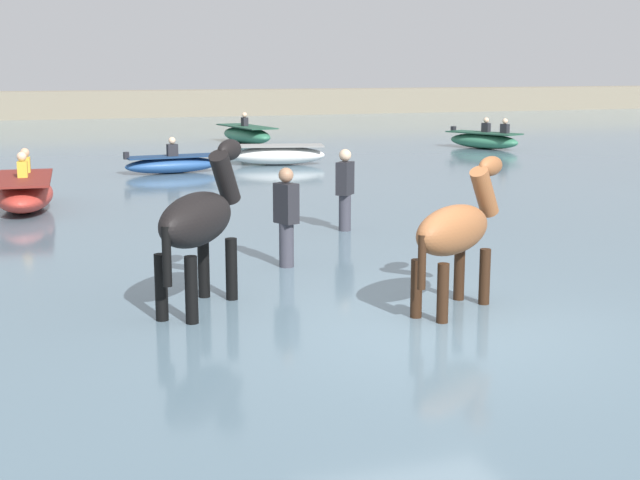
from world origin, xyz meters
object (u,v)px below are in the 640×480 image
person_onlooker_right (286,224)px  boat_near_starboard (24,193)px  boat_distant_east (247,135)px  boat_mid_outer (278,155)px  boat_mid_channel (172,164)px  person_wading_close (345,195)px  horse_trailing_black (200,223)px  boat_distant_west (484,140)px  horse_lead_chestnut (456,233)px

person_onlooker_right → boat_near_starboard: bearing=116.8°
boat_distant_east → boat_near_starboard: bearing=-120.9°
boat_near_starboard → boat_mid_outer: bearing=41.0°
boat_mid_outer → boat_mid_channel: size_ratio=1.10×
boat_mid_outer → boat_distant_east: 7.15m
boat_distant_east → person_wading_close: person_wading_close is taller
horse_trailing_black → person_wading_close: size_ratio=1.29×
boat_mid_outer → person_onlooker_right: 12.82m
horse_trailing_black → boat_distant_east: (6.09, 21.05, -0.66)m
boat_mid_outer → boat_distant_west: bearing=17.4°
horse_trailing_black → boat_near_starboard: (-1.70, 8.05, -0.65)m
boat_mid_channel → boat_distant_west: bearing=17.5°
horse_lead_chestnut → horse_trailing_black: (-2.65, 1.01, 0.10)m
horse_lead_chestnut → boat_distant_west: size_ratio=0.70×
person_wading_close → person_onlooker_right: same height
horse_trailing_black → boat_mid_outer: 14.90m
horse_trailing_black → boat_distant_east: size_ratio=0.61×
horse_lead_chestnut → boat_near_starboard: (-4.35, 9.05, -0.55)m
person_onlooker_right → boat_distant_east: bearing=76.7°
person_wading_close → boat_distant_east: bearing=80.5°
boat_distant_east → person_wading_close: 17.35m
boat_distant_west → boat_distant_east: (-6.89, 4.62, 0.03)m
boat_mid_channel → horse_trailing_black: bearing=-98.7°
boat_mid_outer → boat_distant_east: boat_distant_east is taller
boat_mid_channel → person_wading_close: (1.25, -9.04, 0.36)m
boat_near_starboard → horse_trailing_black: bearing=-78.1°
boat_distant_west → boat_mid_channel: size_ratio=1.11×
boat_mid_outer → boat_near_starboard: bearing=-139.0°
boat_mid_channel → boat_distant_east: boat_distant_east is taller
boat_near_starboard → person_onlooker_right: (3.22, -6.38, 0.27)m
boat_mid_outer → person_onlooker_right: person_onlooker_right is taller
boat_mid_outer → person_wading_close: size_ratio=1.68×
boat_distant_west → person_onlooker_right: (-11.46, -14.77, 0.31)m
boat_distant_east → boat_mid_channel: bearing=-116.9°
boat_mid_outer → person_wading_close: 10.21m
boat_distant_west → person_wading_close: bearing=-127.9°
boat_distant_east → boat_distant_west: bearing=-33.8°
boat_near_starboard → person_onlooker_right: size_ratio=1.82×
boat_mid_outer → boat_near_starboard: 9.04m
horse_lead_chestnut → boat_mid_outer: 15.19m
boat_mid_outer → boat_near_starboard: (-6.82, -5.93, 0.05)m
horse_lead_chestnut → boat_near_starboard: horse_lead_chestnut is taller
boat_mid_outer → boat_distant_west: (7.86, 2.46, 0.01)m
horse_lead_chestnut → person_wading_close: bearing=83.2°
boat_near_starboard → boat_mid_channel: bearing=53.2°
horse_trailing_black → boat_mid_outer: bearing=69.9°
boat_mid_channel → person_wading_close: bearing=-82.1°
boat_near_starboard → person_wading_close: size_ratio=1.82×
boat_mid_channel → boat_distant_east: 9.06m
boat_distant_west → horse_trailing_black: bearing=-128.3°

